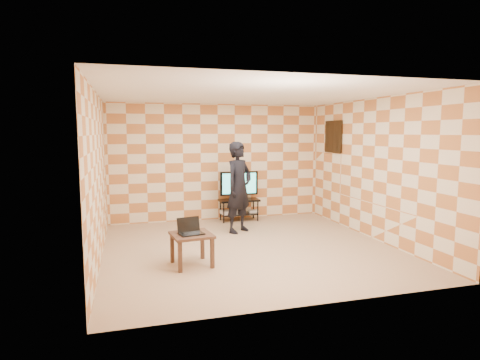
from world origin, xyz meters
name	(u,v)px	position (x,y,z in m)	size (l,w,h in m)	color
floor	(249,248)	(0.00, 0.00, 0.00)	(5.00, 5.00, 0.00)	#A28367
wall_back	(218,162)	(0.00, 2.50, 1.35)	(5.00, 0.02, 2.70)	beige
wall_front	(313,194)	(0.00, -2.50, 1.35)	(5.00, 0.02, 2.70)	beige
wall_left	(98,177)	(-2.50, 0.00, 1.35)	(0.02, 5.00, 2.70)	beige
wall_right	(374,169)	(2.50, 0.00, 1.35)	(0.02, 5.00, 2.70)	beige
ceiling	(250,94)	(0.00, 0.00, 2.70)	(5.00, 5.00, 0.02)	white
wall_art	(333,137)	(2.47, 1.55, 1.95)	(0.04, 0.72, 0.72)	black
tv_stand	(239,205)	(0.42, 2.18, 0.36)	(0.92, 0.42, 0.50)	black
tv	(239,184)	(0.42, 2.18, 0.86)	(0.90, 0.17, 0.65)	black
dvd_player	(231,212)	(0.23, 2.20, 0.21)	(0.44, 0.32, 0.07)	silver
game_console	(253,211)	(0.78, 2.21, 0.20)	(0.23, 0.16, 0.05)	silver
side_table	(192,239)	(-1.13, -0.66, 0.41)	(0.66, 0.66, 0.50)	#3A261A
laptop	(190,230)	(-1.15, -0.65, 0.55)	(0.41, 0.35, 0.24)	black
person	(239,187)	(0.14, 1.17, 0.93)	(0.68, 0.45, 1.86)	black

